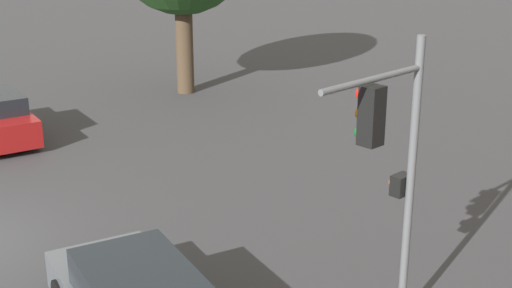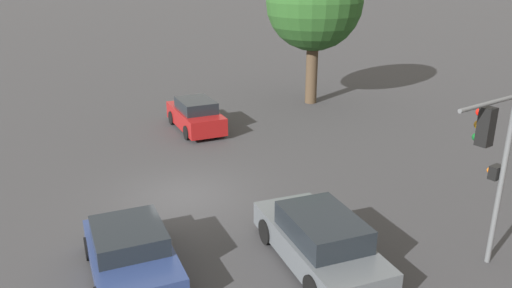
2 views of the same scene
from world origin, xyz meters
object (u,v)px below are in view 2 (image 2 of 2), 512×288
at_px(crossing_car_0, 319,240).
at_px(crossing_car_1, 131,252).
at_px(street_tree, 314,2).
at_px(crossing_car_2, 196,115).
at_px(traffic_signal, 493,150).

height_order(crossing_car_0, crossing_car_1, crossing_car_0).
height_order(street_tree, crossing_car_0, street_tree).
relative_size(street_tree, crossing_car_0, 1.78).
xyz_separation_m(crossing_car_0, crossing_car_2, (-12.26, 0.00, 0.00)).
relative_size(traffic_signal, crossing_car_0, 1.09).
relative_size(traffic_signal, crossing_car_1, 1.30).
bearing_deg(crossing_car_0, crossing_car_1, 73.98).
distance_m(street_tree, crossing_car_1, 18.62).
bearing_deg(crossing_car_1, traffic_signal, 68.49).
height_order(crossing_car_1, crossing_car_2, crossing_car_2).
distance_m(street_tree, traffic_signal, 16.91).
bearing_deg(crossing_car_2, street_tree, -74.61).
distance_m(street_tree, crossing_car_2, 9.17).
xyz_separation_m(street_tree, crossing_car_0, (14.71, -7.41, -4.83)).
bearing_deg(crossing_car_1, crossing_car_2, 155.41).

